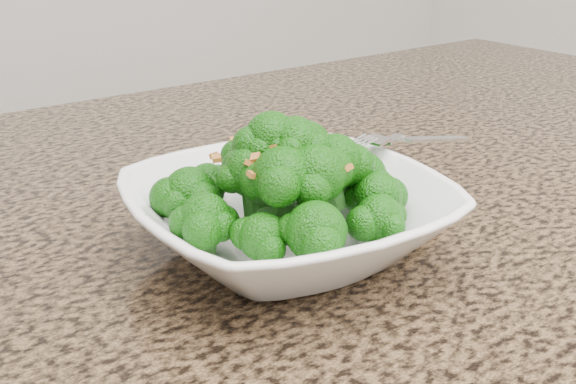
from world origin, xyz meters
TOP-DOWN VIEW (x-y plane):
  - granite_counter at (0.00, 0.30)m, footprint 1.64×1.04m
  - bowl at (-0.06, 0.28)m, footprint 0.26×0.26m
  - broccoli_pile at (-0.06, 0.28)m, footprint 0.21×0.21m
  - garlic_topping at (-0.06, 0.28)m, footprint 0.12×0.12m
  - fork at (0.07, 0.30)m, footprint 0.17×0.06m

SIDE VIEW (x-z plane):
  - granite_counter at x=0.00m, z-range 0.87..0.90m
  - bowl at x=-0.06m, z-range 0.90..0.96m
  - fork at x=0.07m, z-range 0.96..0.97m
  - broccoli_pile at x=-0.06m, z-range 0.96..1.03m
  - garlic_topping at x=-0.06m, z-range 1.03..1.04m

